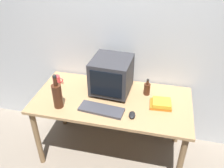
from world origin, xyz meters
name	(u,v)px	position (x,y,z in m)	size (l,w,h in m)	color
ground_plane	(112,150)	(0.00, 0.00, 0.00)	(6.00, 6.00, 0.00)	gray
back_wall	(122,36)	(0.00, 0.44, 1.25)	(4.00, 0.08, 2.50)	silver
desk	(112,106)	(0.00, 0.00, 0.66)	(1.56, 0.76, 0.75)	tan
crt_monitor	(112,75)	(-0.04, 0.14, 0.95)	(0.40, 0.41, 0.37)	#333338
keyboard	(101,110)	(-0.06, -0.20, 0.76)	(0.42, 0.15, 0.02)	#3F3F47
computer_mouse	(132,115)	(0.24, -0.21, 0.77)	(0.06, 0.10, 0.04)	black
bottle_tall	(57,95)	(-0.47, -0.23, 0.89)	(0.09, 0.09, 0.35)	#472314
bottle_short	(147,89)	(0.33, 0.16, 0.82)	(0.06, 0.06, 0.18)	#472314
book_stack	(161,104)	(0.48, -0.01, 0.78)	(0.21, 0.18, 0.06)	orange
mug	(57,80)	(-0.65, 0.14, 0.80)	(0.12, 0.08, 0.09)	#CC383D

